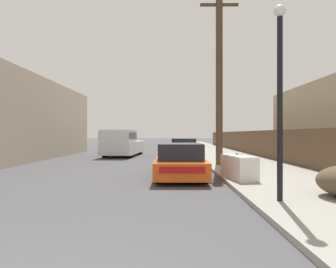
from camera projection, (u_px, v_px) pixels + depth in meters
sidewalk_curb at (215, 151)px, 25.68m from camera, size 4.20×63.00×0.12m
discarded_fridge at (238, 167)px, 9.74m from camera, size 0.92×1.84×0.77m
parked_sports_car_red at (180, 162)px, 10.65m from camera, size 1.73×4.11×1.23m
car_parked_mid at (184, 148)px, 20.18m from camera, size 1.93×4.47×1.27m
pickup_truck at (122, 143)px, 20.87m from camera, size 2.47×5.63×1.83m
utility_pole at (219, 74)px, 14.14m from camera, size 1.80×0.32×8.40m
street_lamp at (280, 86)px, 6.45m from camera, size 0.26×0.26×4.23m
wooden_fence at (248, 142)px, 22.24m from camera, size 0.08×36.39×1.66m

